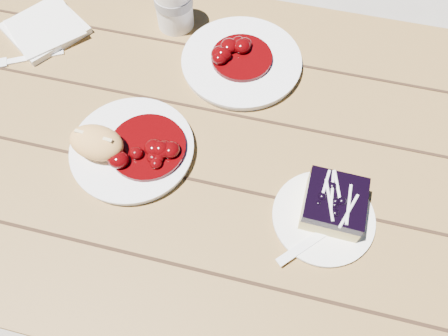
% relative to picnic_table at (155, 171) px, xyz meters
% --- Properties ---
extents(ground, '(60.00, 60.00, 0.00)m').
position_rel_picnic_table_xyz_m(ground, '(0.00, 0.00, -0.59)').
color(ground, gray).
rests_on(ground, ground).
extents(picnic_table, '(2.00, 1.55, 0.75)m').
position_rel_picnic_table_xyz_m(picnic_table, '(0.00, 0.00, 0.00)').
color(picnic_table, brown).
rests_on(picnic_table, ground).
extents(main_plate, '(0.23, 0.23, 0.02)m').
position_rel_picnic_table_xyz_m(main_plate, '(-0.00, -0.05, 0.17)').
color(main_plate, white).
rests_on(main_plate, picnic_table).
extents(goulash_stew, '(0.14, 0.14, 0.04)m').
position_rel_picnic_table_xyz_m(goulash_stew, '(0.03, -0.04, 0.20)').
color(goulash_stew, '#4B0204').
rests_on(goulash_stew, main_plate).
extents(bread_roll, '(0.11, 0.08, 0.05)m').
position_rel_picnic_table_xyz_m(bread_roll, '(-0.06, -0.07, 0.20)').
color(bread_roll, '#E1A556').
rests_on(bread_roll, main_plate).
extents(dessert_plate, '(0.17, 0.17, 0.01)m').
position_rel_picnic_table_xyz_m(dessert_plate, '(0.36, -0.10, 0.17)').
color(dessert_plate, white).
rests_on(dessert_plate, picnic_table).
extents(blueberry_cake, '(0.10, 0.10, 0.06)m').
position_rel_picnic_table_xyz_m(blueberry_cake, '(0.37, -0.09, 0.20)').
color(blueberry_cake, '#DECB79').
rests_on(blueberry_cake, dessert_plate).
extents(fork_dessert, '(0.13, 0.13, 0.00)m').
position_rel_picnic_table_xyz_m(fork_dessert, '(0.34, -0.16, 0.17)').
color(fork_dessert, white).
rests_on(fork_dessert, dessert_plate).
extents(coffee_cup, '(0.08, 0.08, 0.10)m').
position_rel_picnic_table_xyz_m(coffee_cup, '(-0.02, 0.30, 0.21)').
color(coffee_cup, white).
rests_on(coffee_cup, picnic_table).
extents(napkin_stack, '(0.21, 0.21, 0.01)m').
position_rel_picnic_table_xyz_m(napkin_stack, '(-0.30, 0.21, 0.17)').
color(napkin_stack, white).
rests_on(napkin_stack, picnic_table).
extents(fork_table, '(0.15, 0.10, 0.00)m').
position_rel_picnic_table_xyz_m(fork_table, '(-0.29, 0.13, 0.16)').
color(fork_table, white).
rests_on(fork_table, picnic_table).
extents(second_plate, '(0.25, 0.25, 0.02)m').
position_rel_picnic_table_xyz_m(second_plate, '(0.15, 0.21, 0.17)').
color(second_plate, white).
rests_on(second_plate, picnic_table).
extents(second_stew, '(0.13, 0.13, 0.04)m').
position_rel_picnic_table_xyz_m(second_stew, '(0.15, 0.21, 0.20)').
color(second_stew, '#4B0204').
rests_on(second_stew, second_plate).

